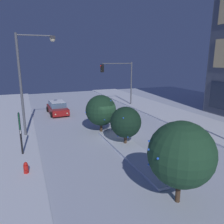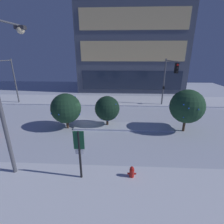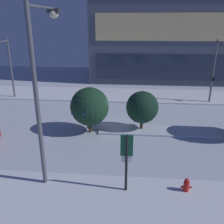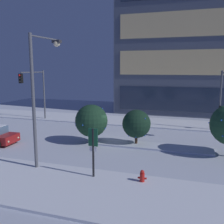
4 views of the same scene
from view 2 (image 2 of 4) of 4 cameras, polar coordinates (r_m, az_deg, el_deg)
name	(u,v)px [view 2 (image 2 of 4)]	position (r m, az deg, el deg)	size (l,w,h in m)	color
ground	(79,125)	(16.41, -11.48, -4.39)	(52.00, 52.00, 0.00)	silver
curb_strip_near	(33,200)	(9.50, -25.61, -25.75)	(52.00, 5.20, 0.14)	silver
curb_strip_far	(93,100)	(24.53, -6.60, 4.08)	(52.00, 5.20, 0.14)	silver
median_strip	(123,126)	(15.64, 3.73, -4.97)	(9.00, 1.80, 0.14)	silver
office_tower_main	(132,11)	(34.96, 6.90, 31.42)	(18.61, 12.01, 27.67)	#4C5466
traffic_light_corner_far_right	(169,76)	(20.66, 18.98, 11.77)	(0.32, 4.65, 5.98)	#565960
traffic_light_corner_far_left	(4,74)	(24.35, -33.29, 10.84)	(0.32, 4.62, 5.96)	#565960
street_lamp_arched	(6,79)	(10.22, -32.83, 9.52)	(0.59, 2.96, 8.20)	#565960
fire_hydrant	(132,173)	(9.67, 6.86, -20.20)	(0.48, 0.26, 0.79)	red
parking_info_sign	(79,150)	(8.86, -11.20, -12.66)	(0.55, 0.12, 2.93)	black
decorated_tree_median	(107,108)	(15.22, -1.67, 1.23)	(2.30, 2.30, 2.92)	#473323
decorated_tree_left_of_median	(66,108)	(15.31, -15.64, 1.21)	(2.69, 2.73, 3.27)	#473323
decorated_tree_right_of_median	(187,106)	(15.43, 24.51, 1.77)	(2.94, 2.90, 3.75)	#473323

